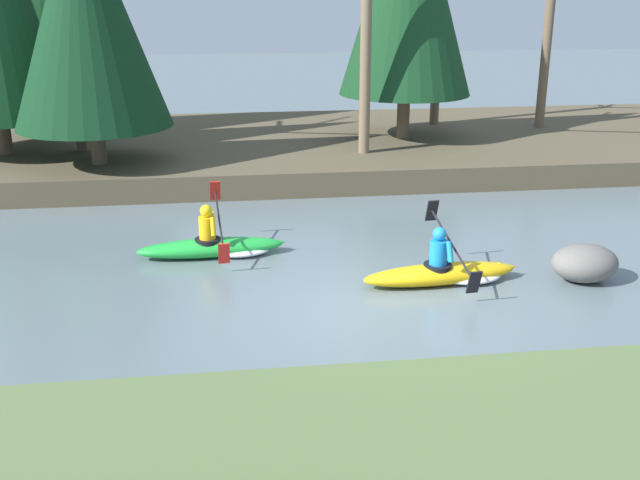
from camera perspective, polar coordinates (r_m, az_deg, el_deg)
The scene contains 10 objects.
ground_plane at distance 11.71m, azimuth 4.34°, elevation -5.43°, with size 90.00×90.00×0.00m, color slate.
riverbank_far at distance 21.97m, azimuth -1.49°, elevation 7.12°, with size 44.00×8.89×0.61m.
conifer_tree_mid_left at distance 18.83m, azimuth -17.46°, elevation 16.28°, with size 3.71×3.71×6.27m.
bare_tree_upstream at distance 20.66m, azimuth -18.36°, elevation 14.19°, with size 3.31×3.27×5.97m.
bare_tree_mid_upstream at distance 19.45m, azimuth 3.60°, elevation 16.50°, with size 3.94×3.89×7.18m.
bare_tree_mid_downstream at distance 23.87m, azimuth 9.14°, elevation 17.39°, with size 4.23×4.18×7.73m.
bare_tree_downstream at distance 24.04m, azimuth 17.16°, elevation 16.84°, with size 4.23×4.18×7.74m.
kayaker_lead at distance 12.85m, azimuth 9.62°, elevation -2.41°, with size 2.79×2.07×1.20m.
kayaker_middle at distance 14.05m, azimuth -7.85°, elevation -0.44°, with size 2.79×2.07×1.20m.
boulder_midstream at distance 13.49m, azimuth 19.52°, elevation -1.66°, with size 1.14×0.89×0.65m.
Camera 1 is at (-2.28, -10.42, 4.84)m, focal length 42.00 mm.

